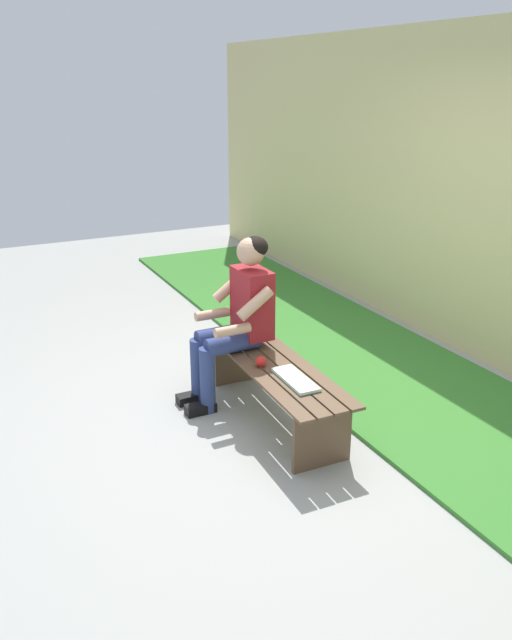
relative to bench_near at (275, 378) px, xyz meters
The scene contains 7 objects.
ground_plane 1.44m from the bench_near, 45.63° to the left, with size 10.00×7.00×0.04m, color #9E9E99.
grass_strip 1.18m from the bench_near, 90.00° to the right, with size 9.00×1.53×0.03m, color #387A2D.
brick_wall 2.44m from the bench_near, 76.94° to the right, with size 9.50×0.24×2.71m, color #D1C684.
bench_near is the anchor object (origin of this frame).
person_seated 0.54m from the bench_near, 13.76° to the left, with size 0.50×0.69×1.23m.
apple 0.18m from the bench_near, 85.26° to the left, with size 0.08×0.08×0.08m, color red.
book_open 0.31m from the bench_near, behind, with size 0.42×0.17×0.02m.
Camera 1 is at (-3.50, 1.91, 2.26)m, focal length 35.80 mm.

